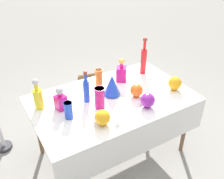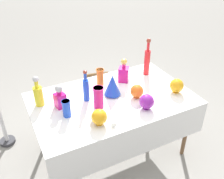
{
  "view_description": "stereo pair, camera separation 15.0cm",
  "coord_description": "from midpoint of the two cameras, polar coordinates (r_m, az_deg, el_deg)",
  "views": [
    {
      "loc": [
        -1.08,
        -1.81,
        2.19
      ],
      "look_at": [
        0.0,
        0.0,
        0.86
      ],
      "focal_mm": 40.0,
      "sensor_mm": 36.0,
      "label": 1
    },
    {
      "loc": [
        -0.94,
        -1.88,
        2.19
      ],
      "look_at": [
        0.0,
        0.0,
        0.86
      ],
      "focal_mm": 40.0,
      "sensor_mm": 36.0,
      "label": 2
    }
  ],
  "objects": [
    {
      "name": "tall_bottle_0",
      "position": [
        2.93,
        5.79,
        6.92
      ],
      "size": [
        0.07,
        0.07,
        0.44
      ],
      "color": "red",
      "rests_on": "display_table"
    },
    {
      "name": "price_tag_left",
      "position": [
        2.18,
        -0.77,
        -8.09
      ],
      "size": [
        0.05,
        0.02,
        0.04
      ],
      "primitive_type": "cube",
      "rotation": [
        -0.21,
        0.0,
        -0.1
      ],
      "color": "white",
      "rests_on": "display_table"
    },
    {
      "name": "fluted_vase_0",
      "position": [
        2.53,
        -1.69,
        1.0
      ],
      "size": [
        0.17,
        0.17,
        0.23
      ],
      "color": "blue",
      "rests_on": "display_table"
    },
    {
      "name": "round_bowl_0",
      "position": [
        2.17,
        -4.17,
        -6.44
      ],
      "size": [
        0.14,
        0.14,
        0.15
      ],
      "color": "orange",
      "rests_on": "display_table"
    },
    {
      "name": "round_bowl_3",
      "position": [
        2.7,
        12.62,
        1.37
      ],
      "size": [
        0.14,
        0.14,
        0.15
      ],
      "color": "orange",
      "rests_on": "display_table"
    },
    {
      "name": "slender_vase_1",
      "position": [
        2.27,
        -11.81,
        -4.63
      ],
      "size": [
        0.08,
        0.08,
        0.17
      ],
      "color": "blue",
      "rests_on": "display_table"
    },
    {
      "name": "ground_plane",
      "position": [
        3.04,
        -1.45,
        -13.86
      ],
      "size": [
        40.0,
        40.0,
        0.0
      ],
      "primitive_type": "plane",
      "color": "gray"
    },
    {
      "name": "tall_bottle_2",
      "position": [
        2.44,
        -7.67,
        0.02
      ],
      "size": [
        0.06,
        0.06,
        0.34
      ],
      "color": "blue",
      "rests_on": "display_table"
    },
    {
      "name": "square_decanter_0",
      "position": [
        2.39,
        -13.47,
        -2.3
      ],
      "size": [
        0.11,
        0.11,
        0.24
      ],
      "color": "#C61972",
      "rests_on": "display_table"
    },
    {
      "name": "tall_bottle_1",
      "position": [
        2.46,
        -18.24,
        -1.64
      ],
      "size": [
        0.09,
        0.09,
        0.32
      ],
      "color": "yellow",
      "rests_on": "display_table"
    },
    {
      "name": "cardboard_box_behind_left",
      "position": [
        3.92,
        -5.43,
        0.56
      ],
      "size": [
        0.48,
        0.39,
        0.35
      ],
      "color": "tan",
      "rests_on": "ground"
    },
    {
      "name": "square_decanter_1",
      "position": [
        2.79,
        0.64,
        3.95
      ],
      "size": [
        0.15,
        0.15,
        0.28
      ],
      "color": "#C61972",
      "rests_on": "display_table"
    },
    {
      "name": "slender_vase_0",
      "position": [
        2.35,
        -4.66,
        -1.85
      ],
      "size": [
        0.1,
        0.1,
        0.22
      ],
      "color": "#C61972",
      "rests_on": "display_table"
    },
    {
      "name": "round_bowl_1",
      "position": [
        2.38,
        6.38,
        -2.48
      ],
      "size": [
        0.14,
        0.14,
        0.15
      ],
      "color": "purple",
      "rests_on": "display_table"
    },
    {
      "name": "display_table",
      "position": [
        2.55,
        -1.22,
        -3.57
      ],
      "size": [
        1.63,
        1.0,
        0.76
      ],
      "color": "white",
      "rests_on": "ground"
    },
    {
      "name": "slender_vase_2",
      "position": [
        2.64,
        -4.64,
        2.46
      ],
      "size": [
        0.09,
        0.09,
        0.22
      ],
      "color": "orange",
      "rests_on": "display_table"
    },
    {
      "name": "round_bowl_2",
      "position": [
        2.53,
        3.96,
        -0.21
      ],
      "size": [
        0.13,
        0.13,
        0.14
      ],
      "color": "orange",
      "rests_on": "display_table"
    }
  ]
}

